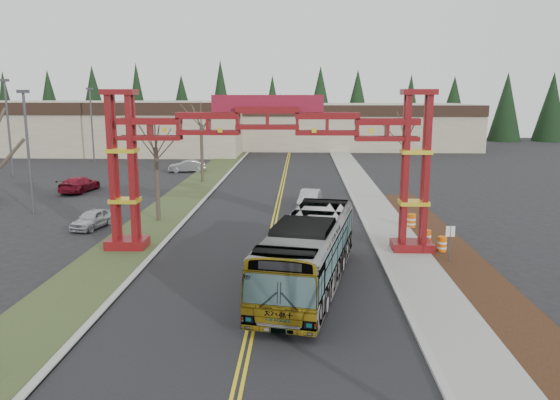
{
  "coord_description": "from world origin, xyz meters",
  "views": [
    {
      "loc": [
        1.86,
        -11.51,
        8.66
      ],
      "look_at": [
        0.85,
        13.76,
        3.72
      ],
      "focal_mm": 35.0,
      "sensor_mm": 36.0,
      "label": 1
    }
  ],
  "objects_px": {
    "retail_building_west": "(96,126)",
    "light_pole_near": "(28,143)",
    "light_pole_mid": "(8,121)",
    "barrel_north": "(411,221)",
    "parked_car_mid_a": "(79,184)",
    "bare_tree_median_mid": "(156,148)",
    "silver_sedan": "(310,199)",
    "bare_tree_right_far": "(406,139)",
    "bare_tree_median_far": "(201,124)",
    "street_sign": "(450,237)",
    "barrel_mid": "(426,238)",
    "barrel_south": "(442,245)",
    "light_pole_far": "(92,119)",
    "transit_bus": "(308,253)",
    "retail_building_east": "(351,125)",
    "parked_car_near_a": "(92,219)",
    "gateway_arch": "(268,144)",
    "parked_car_far_a": "(187,166)"
  },
  "relations": [
    {
      "from": "retail_building_west",
      "to": "light_pole_near",
      "type": "distance_m",
      "value": 46.65
    },
    {
      "from": "light_pole_mid",
      "to": "barrel_north",
      "type": "bearing_deg",
      "value": -29.02
    },
    {
      "from": "parked_car_mid_a",
      "to": "bare_tree_median_mid",
      "type": "distance_m",
      "value": 15.55
    },
    {
      "from": "retail_building_west",
      "to": "silver_sedan",
      "type": "relative_size",
      "value": 11.21
    },
    {
      "from": "bare_tree_right_far",
      "to": "bare_tree_median_mid",
      "type": "bearing_deg",
      "value": -160.0
    },
    {
      "from": "bare_tree_median_far",
      "to": "light_pole_mid",
      "type": "height_order",
      "value": "light_pole_mid"
    },
    {
      "from": "bare_tree_median_far",
      "to": "silver_sedan",
      "type": "bearing_deg",
      "value": -48.43
    },
    {
      "from": "street_sign",
      "to": "barrel_mid",
      "type": "distance_m",
      "value": 3.37
    },
    {
      "from": "barrel_south",
      "to": "barrel_mid",
      "type": "xyz_separation_m",
      "value": [
        -0.58,
        1.27,
        0.03
      ]
    },
    {
      "from": "bare_tree_median_far",
      "to": "light_pole_far",
      "type": "height_order",
      "value": "light_pole_far"
    },
    {
      "from": "transit_bus",
      "to": "parked_car_mid_a",
      "type": "xyz_separation_m",
      "value": [
        -20.23,
        23.76,
        -0.93
      ]
    },
    {
      "from": "retail_building_east",
      "to": "light_pole_far",
      "type": "relative_size",
      "value": 4.04
    },
    {
      "from": "light_pole_mid",
      "to": "light_pole_far",
      "type": "relative_size",
      "value": 1.08
    },
    {
      "from": "retail_building_west",
      "to": "light_pole_far",
      "type": "height_order",
      "value": "light_pole_far"
    },
    {
      "from": "parked_car_near_a",
      "to": "light_pole_far",
      "type": "xyz_separation_m",
      "value": [
        -13.14,
        34.79,
        4.83
      ]
    },
    {
      "from": "transit_bus",
      "to": "bare_tree_median_mid",
      "type": "height_order",
      "value": "bare_tree_median_mid"
    },
    {
      "from": "parked_car_mid_a",
      "to": "barrel_mid",
      "type": "bearing_deg",
      "value": 155.14
    },
    {
      "from": "gateway_arch",
      "to": "silver_sedan",
      "type": "relative_size",
      "value": 4.44
    },
    {
      "from": "gateway_arch",
      "to": "barrel_north",
      "type": "distance_m",
      "value": 11.82
    },
    {
      "from": "light_pole_far",
      "to": "parked_car_far_a",
      "type": "bearing_deg",
      "value": -32.26
    },
    {
      "from": "retail_building_west",
      "to": "parked_car_mid_a",
      "type": "xyz_separation_m",
      "value": [
        11.96,
        -36.05,
        -3.06
      ]
    },
    {
      "from": "light_pole_far",
      "to": "street_sign",
      "type": "height_order",
      "value": "light_pole_far"
    },
    {
      "from": "bare_tree_right_far",
      "to": "light_pole_far",
      "type": "relative_size",
      "value": 0.77
    },
    {
      "from": "bare_tree_median_mid",
      "to": "light_pole_near",
      "type": "bearing_deg",
      "value": 168.09
    },
    {
      "from": "light_pole_near",
      "to": "light_pole_far",
      "type": "xyz_separation_m",
      "value": [
        -7.1,
        30.59,
        0.27
      ]
    },
    {
      "from": "barrel_north",
      "to": "parked_car_mid_a",
      "type": "bearing_deg",
      "value": 155.06
    },
    {
      "from": "transit_bus",
      "to": "barrel_south",
      "type": "height_order",
      "value": "transit_bus"
    },
    {
      "from": "barrel_mid",
      "to": "bare_tree_right_far",
      "type": "bearing_deg",
      "value": 85.54
    },
    {
      "from": "bare_tree_median_mid",
      "to": "barrel_mid",
      "type": "relative_size",
      "value": 7.01
    },
    {
      "from": "silver_sedan",
      "to": "light_pole_near",
      "type": "bearing_deg",
      "value": -163.34
    },
    {
      "from": "gateway_arch",
      "to": "bare_tree_right_far",
      "type": "xyz_separation_m",
      "value": [
        10.0,
        13.41,
        -0.78
      ]
    },
    {
      "from": "bare_tree_median_far",
      "to": "parked_car_near_a",
      "type": "bearing_deg",
      "value": -101.31
    },
    {
      "from": "gateway_arch",
      "to": "light_pole_far",
      "type": "distance_m",
      "value": 46.74
    },
    {
      "from": "gateway_arch",
      "to": "barrel_mid",
      "type": "height_order",
      "value": "gateway_arch"
    },
    {
      "from": "retail_building_east",
      "to": "light_pole_mid",
      "type": "height_order",
      "value": "light_pole_mid"
    },
    {
      "from": "transit_bus",
      "to": "light_pole_mid",
      "type": "xyz_separation_m",
      "value": [
        -30.74,
        32.02,
        4.23
      ]
    },
    {
      "from": "bare_tree_right_far",
      "to": "bare_tree_median_far",
      "type": "bearing_deg",
      "value": 150.04
    },
    {
      "from": "parked_car_far_a",
      "to": "street_sign",
      "type": "distance_m",
      "value": 38.74
    },
    {
      "from": "bare_tree_median_mid",
      "to": "light_pole_mid",
      "type": "distance_m",
      "value": 28.21
    },
    {
      "from": "parked_car_near_a",
      "to": "bare_tree_right_far",
      "type": "height_order",
      "value": "bare_tree_right_far"
    },
    {
      "from": "retail_building_west",
      "to": "retail_building_east",
      "type": "bearing_deg",
      "value": 11.31
    },
    {
      "from": "retail_building_east",
      "to": "bare_tree_median_mid",
      "type": "xyz_separation_m",
      "value": [
        -18.0,
        -55.1,
        1.54
      ]
    },
    {
      "from": "gateway_arch",
      "to": "light_pole_mid",
      "type": "bearing_deg",
      "value": 137.49
    },
    {
      "from": "barrel_north",
      "to": "street_sign",
      "type": "bearing_deg",
      "value": -86.42
    },
    {
      "from": "barrel_mid",
      "to": "parked_car_far_a",
      "type": "bearing_deg",
      "value": 124.07
    },
    {
      "from": "transit_bus",
      "to": "light_pole_far",
      "type": "bearing_deg",
      "value": 131.95
    },
    {
      "from": "retail_building_west",
      "to": "barrel_mid",
      "type": "distance_m",
      "value": 65.81
    },
    {
      "from": "barrel_north",
      "to": "barrel_south",
      "type": "bearing_deg",
      "value": -83.87
    },
    {
      "from": "light_pole_far",
      "to": "barrel_mid",
      "type": "height_order",
      "value": "light_pole_far"
    },
    {
      "from": "transit_bus",
      "to": "light_pole_near",
      "type": "xyz_separation_m",
      "value": [
        -20.05,
        14.79,
        3.54
      ]
    }
  ]
}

